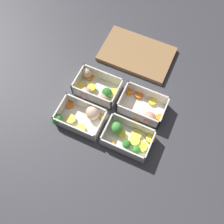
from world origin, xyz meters
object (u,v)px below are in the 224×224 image
(container_near_left, at_px, (81,117))
(container_far_right, at_px, (144,109))
(container_near_right, at_px, (128,138))
(container_far_left, at_px, (96,88))

(container_near_left, distance_m, container_far_right, 0.23)
(container_near_right, height_order, container_far_left, same)
(container_far_left, bearing_deg, container_near_left, -87.32)
(container_near_left, xyz_separation_m, container_near_right, (0.18, -0.00, -0.00))
(container_near_left, distance_m, container_near_right, 0.18)
(container_far_left, bearing_deg, container_far_right, -1.53)
(container_near_right, bearing_deg, container_near_left, 179.02)
(container_near_left, relative_size, container_far_right, 1.06)
(container_far_right, bearing_deg, container_near_right, -94.77)
(container_near_left, relative_size, container_near_right, 1.03)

